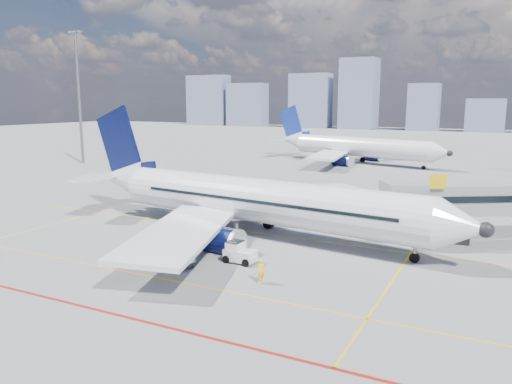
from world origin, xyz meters
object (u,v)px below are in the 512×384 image
Objects in this scene: baggage_tug at (239,252)px; cargo_dolly at (173,253)px; main_aircraft at (247,200)px; belt_loader at (178,231)px; ramp_worker at (261,271)px; second_aircraft at (353,147)px.

cargo_dolly is (-3.99, -2.90, 0.20)m from baggage_tug.
cargo_dolly reaches higher than baggage_tug.
belt_loader is at bearing -134.11° from main_aircraft.
main_aircraft is 7.64× the size of belt_loader.
cargo_dolly is 8.17m from belt_loader.
belt_loader is (-8.45, 3.93, -0.23)m from baggage_tug.
ramp_worker is (3.50, -3.20, 0.07)m from baggage_tug.
cargo_dolly is (-0.48, -10.83, -2.22)m from main_aircraft.
belt_loader is (1.45, -61.82, -2.65)m from second_aircraft.
main_aircraft reaches higher than second_aircraft.
belt_loader is at bearing 158.18° from baggage_tug.
ramp_worker is at bearing -50.85° from main_aircraft.
second_aircraft is 70.28m from ramp_worker.
second_aircraft reaches higher than cargo_dolly.
second_aircraft is at bearing 101.71° from baggage_tug.
cargo_dolly is at bearing -68.32° from second_aircraft.
cargo_dolly is at bearing -85.60° from main_aircraft.
second_aircraft is at bearing 28.84° from ramp_worker.
ramp_worker reaches higher than baggage_tug.
cargo_dolly is 2.04× the size of ramp_worker.
main_aircraft is at bearing 50.08° from ramp_worker.
baggage_tug is 4.74m from ramp_worker.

